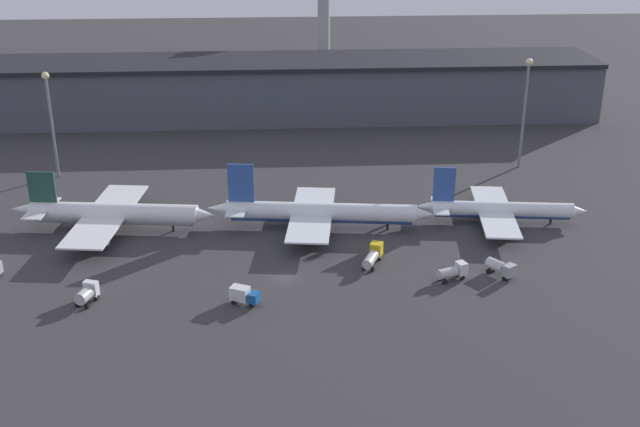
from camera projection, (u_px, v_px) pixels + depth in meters
The scene contains 13 objects.
ground at pixel (284, 278), 150.30m from camera, with size 600.00×600.00×0.00m, color #383538.
terminal_building at pixel (276, 89), 246.56m from camera, with size 195.87×27.39×18.10m.
airplane_0 at pixel (112, 214), 169.18m from camera, with size 43.95×35.07×12.84m.
airplane_1 at pixel (319, 213), 170.19m from camera, with size 48.38×30.98×14.12m.
airplane_2 at pixel (499, 210), 172.97m from camera, with size 37.06×29.44×12.46m.
service_vehicle_0 at pixel (453, 272), 148.98m from camera, with size 6.15×4.04×3.17m.
service_vehicle_1 at pixel (373, 256), 154.99m from camera, with size 4.97×7.97×3.40m.
service_vehicle_2 at pixel (501, 267), 150.49m from camera, with size 5.23×5.98×2.98m.
service_vehicle_4 at pixel (87, 294), 140.85m from camera, with size 3.81×5.19×3.42m.
service_vehicle_5 at pixel (244, 295), 140.57m from camera, with size 5.65×4.19×3.15m.
lamp_post_0 at pixel (50, 112), 194.41m from camera, with size 1.80×1.80×26.49m.
lamp_post_1 at pixel (525, 100), 200.67m from camera, with size 1.80×1.80×28.22m.
control_tower at pixel (324, 11), 286.28m from camera, with size 9.00×9.00×42.77m.
Camera 1 is at (-1.43, -133.87, 69.70)m, focal length 45.00 mm.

